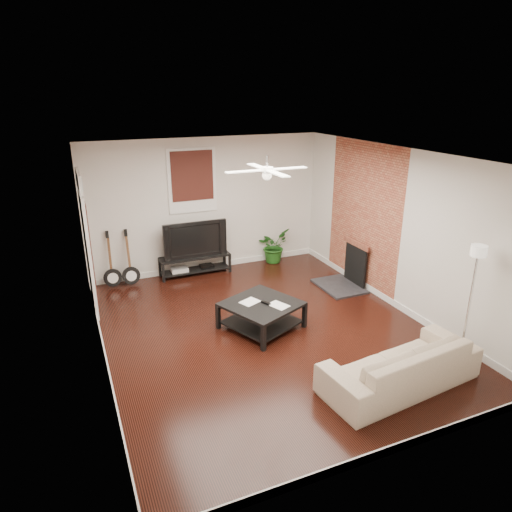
% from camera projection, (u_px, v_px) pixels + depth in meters
% --- Properties ---
extents(room, '(5.01, 6.01, 2.81)m').
position_uv_depth(room, '(266.00, 249.00, 6.99)').
color(room, black).
rests_on(room, ground).
extents(brick_accent, '(0.02, 2.20, 2.80)m').
position_uv_depth(brick_accent, '(363.00, 216.00, 8.77)').
color(brick_accent, '#9F4833').
rests_on(brick_accent, floor).
extents(fireplace, '(0.80, 1.10, 0.92)m').
position_uv_depth(fireplace, '(347.00, 264.00, 8.99)').
color(fireplace, black).
rests_on(fireplace, floor).
extents(window_back, '(1.00, 0.06, 1.30)m').
position_uv_depth(window_back, '(192.00, 181.00, 9.26)').
color(window_back, '#38180F').
rests_on(window_back, wall_back).
extents(door_left, '(0.08, 1.00, 2.50)m').
position_uv_depth(door_left, '(88.00, 242.00, 7.77)').
color(door_left, white).
rests_on(door_left, wall_left).
extents(tv_stand, '(1.47, 0.39, 0.41)m').
position_uv_depth(tv_stand, '(195.00, 265.00, 9.66)').
color(tv_stand, black).
rests_on(tv_stand, floor).
extents(tv, '(1.32, 0.17, 0.76)m').
position_uv_depth(tv, '(194.00, 238.00, 9.48)').
color(tv, black).
rests_on(tv, tv_stand).
extents(coffee_table, '(1.40, 1.40, 0.45)m').
position_uv_depth(coffee_table, '(261.00, 315.00, 7.48)').
color(coffee_table, black).
rests_on(coffee_table, floor).
extents(sofa, '(2.25, 1.07, 0.63)m').
position_uv_depth(sofa, '(400.00, 364.00, 5.98)').
color(sofa, '#BCA48D').
rests_on(sofa, floor).
extents(floor_lamp, '(0.32, 0.32, 1.77)m').
position_uv_depth(floor_lamp, '(469.00, 306.00, 6.32)').
color(floor_lamp, silver).
rests_on(floor_lamp, floor).
extents(potted_plant, '(0.89, 0.87, 0.75)m').
position_uv_depth(potted_plant, '(273.00, 246.00, 10.31)').
color(potted_plant, '#1E5719').
rests_on(potted_plant, floor).
extents(guitar_left, '(0.38, 0.29, 1.13)m').
position_uv_depth(guitar_left, '(111.00, 260.00, 8.89)').
color(guitar_left, black).
rests_on(guitar_left, floor).
extents(guitar_right, '(0.36, 0.26, 1.13)m').
position_uv_depth(guitar_right, '(129.00, 258.00, 8.99)').
color(guitar_right, black).
rests_on(guitar_right, floor).
extents(ceiling_fan, '(1.24, 1.24, 0.32)m').
position_uv_depth(ceiling_fan, '(267.00, 170.00, 6.58)').
color(ceiling_fan, white).
rests_on(ceiling_fan, ceiling).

